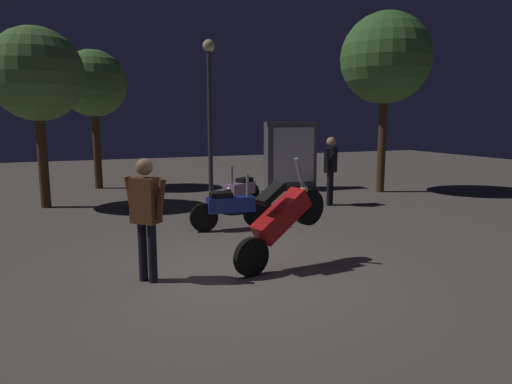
{
  "coord_description": "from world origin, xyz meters",
  "views": [
    {
      "loc": [
        -2.14,
        -5.88,
        2.2
      ],
      "look_at": [
        0.59,
        0.97,
        1.0
      ],
      "focal_mm": 31.71,
      "sensor_mm": 36.0,
      "label": 1
    }
  ],
  "objects_px": {
    "kiosk_billboard": "(291,156)",
    "motorcycle_pink_parked_right": "(240,192)",
    "streetlamp_near": "(210,95)",
    "person_rider_beside": "(146,209)",
    "motorcycle_blue_parked_left": "(231,208)",
    "motorcycle_red_foreground": "(281,219)",
    "person_bystander_far": "(331,165)"
  },
  "relations": [
    {
      "from": "motorcycle_blue_parked_left",
      "to": "person_bystander_far",
      "type": "xyz_separation_m",
      "value": [
        3.2,
        1.52,
        0.61
      ]
    },
    {
      "from": "motorcycle_red_foreground",
      "to": "person_bystander_far",
      "type": "xyz_separation_m",
      "value": [
        3.28,
        4.08,
        0.3
      ]
    },
    {
      "from": "motorcycle_blue_parked_left",
      "to": "motorcycle_pink_parked_right",
      "type": "relative_size",
      "value": 1.19
    },
    {
      "from": "person_rider_beside",
      "to": "person_bystander_far",
      "type": "relative_size",
      "value": 0.97
    },
    {
      "from": "motorcycle_blue_parked_left",
      "to": "streetlamp_near",
      "type": "relative_size",
      "value": 0.37
    },
    {
      "from": "person_rider_beside",
      "to": "streetlamp_near",
      "type": "distance_m",
      "value": 8.0
    },
    {
      "from": "motorcycle_blue_parked_left",
      "to": "streetlamp_near",
      "type": "xyz_separation_m",
      "value": [
        0.98,
        4.81,
        2.45
      ]
    },
    {
      "from": "motorcycle_pink_parked_right",
      "to": "person_bystander_far",
      "type": "xyz_separation_m",
      "value": [
        2.33,
        -0.33,
        0.61
      ]
    },
    {
      "from": "streetlamp_near",
      "to": "kiosk_billboard",
      "type": "xyz_separation_m",
      "value": [
        2.47,
        -0.46,
        -1.84
      ]
    },
    {
      "from": "motorcycle_red_foreground",
      "to": "motorcycle_blue_parked_left",
      "type": "distance_m",
      "value": 2.58
    },
    {
      "from": "person_bystander_far",
      "to": "streetlamp_near",
      "type": "height_order",
      "value": "streetlamp_near"
    },
    {
      "from": "motorcycle_pink_parked_right",
      "to": "motorcycle_red_foreground",
      "type": "bearing_deg",
      "value": 41.24
    },
    {
      "from": "streetlamp_near",
      "to": "motorcycle_blue_parked_left",
      "type": "bearing_deg",
      "value": -101.53
    },
    {
      "from": "motorcycle_pink_parked_right",
      "to": "person_rider_beside",
      "type": "relative_size",
      "value": 0.83
    },
    {
      "from": "person_rider_beside",
      "to": "motorcycle_red_foreground",
      "type": "bearing_deg",
      "value": -50.41
    },
    {
      "from": "kiosk_billboard",
      "to": "motorcycle_pink_parked_right",
      "type": "bearing_deg",
      "value": 47.28
    },
    {
      "from": "motorcycle_blue_parked_left",
      "to": "person_rider_beside",
      "type": "height_order",
      "value": "person_rider_beside"
    },
    {
      "from": "person_bystander_far",
      "to": "person_rider_beside",
      "type": "bearing_deg",
      "value": 86.03
    },
    {
      "from": "motorcycle_red_foreground",
      "to": "motorcycle_pink_parked_right",
      "type": "bearing_deg",
      "value": 61.86
    },
    {
      "from": "motorcycle_pink_parked_right",
      "to": "person_bystander_far",
      "type": "distance_m",
      "value": 2.43
    },
    {
      "from": "motorcycle_blue_parked_left",
      "to": "kiosk_billboard",
      "type": "relative_size",
      "value": 0.79
    },
    {
      "from": "streetlamp_near",
      "to": "kiosk_billboard",
      "type": "bearing_deg",
      "value": -10.46
    },
    {
      "from": "person_rider_beside",
      "to": "kiosk_billboard",
      "type": "height_order",
      "value": "kiosk_billboard"
    },
    {
      "from": "motorcycle_pink_parked_right",
      "to": "person_bystander_far",
      "type": "height_order",
      "value": "person_bystander_far"
    },
    {
      "from": "streetlamp_near",
      "to": "motorcycle_red_foreground",
      "type": "bearing_deg",
      "value": -98.2
    },
    {
      "from": "person_bystander_far",
      "to": "streetlamp_near",
      "type": "xyz_separation_m",
      "value": [
        -2.22,
        3.29,
        1.84
      ]
    },
    {
      "from": "kiosk_billboard",
      "to": "person_bystander_far",
      "type": "bearing_deg",
      "value": 87.96
    },
    {
      "from": "motorcycle_red_foreground",
      "to": "kiosk_billboard",
      "type": "distance_m",
      "value": 7.77
    },
    {
      "from": "person_rider_beside",
      "to": "streetlamp_near",
      "type": "relative_size",
      "value": 0.38
    },
    {
      "from": "person_rider_beside",
      "to": "motorcycle_blue_parked_left",
      "type": "bearing_deg",
      "value": 5.2
    },
    {
      "from": "person_bystander_far",
      "to": "kiosk_billboard",
      "type": "relative_size",
      "value": 0.83
    },
    {
      "from": "person_rider_beside",
      "to": "streetlamp_near",
      "type": "height_order",
      "value": "streetlamp_near"
    }
  ]
}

